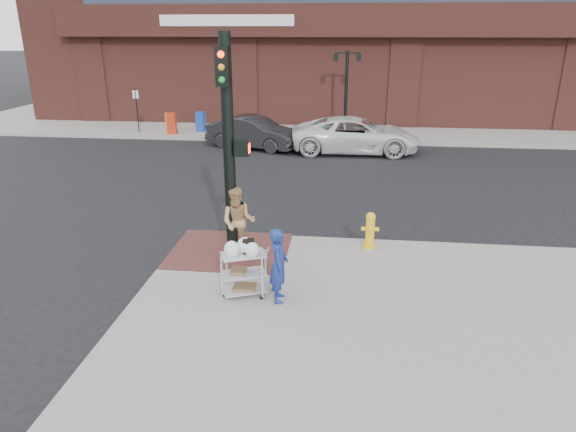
# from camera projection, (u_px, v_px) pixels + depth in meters

# --- Properties ---
(ground) EXTENTS (220.00, 220.00, 0.00)m
(ground) POSITION_uv_depth(u_px,v_px,m) (248.00, 274.00, 11.53)
(ground) COLOR black
(ground) RESTS_ON ground
(sidewalk_far) EXTENTS (65.00, 36.00, 0.15)m
(sidewalk_far) POSITION_uv_depth(u_px,v_px,m) (482.00, 97.00, 40.01)
(sidewalk_far) COLOR gray
(sidewalk_far) RESTS_ON ground
(brick_curb_ramp) EXTENTS (2.80, 2.40, 0.01)m
(brick_curb_ramp) POSITION_uv_depth(u_px,v_px,m) (230.00, 250.00, 12.38)
(brick_curb_ramp) COLOR #522A26
(brick_curb_ramp) RESTS_ON sidewalk_near
(lamp_post) EXTENTS (1.32, 0.22, 4.00)m
(lamp_post) POSITION_uv_depth(u_px,v_px,m) (346.00, 83.00, 25.33)
(lamp_post) COLOR black
(lamp_post) RESTS_ON sidewalk_far
(parking_sign) EXTENTS (0.05, 0.05, 2.20)m
(parking_sign) POSITION_uv_depth(u_px,v_px,m) (137.00, 111.00, 25.98)
(parking_sign) COLOR black
(parking_sign) RESTS_ON sidewalk_far
(traffic_signal_pole) EXTENTS (0.61, 0.51, 5.00)m
(traffic_signal_pole) POSITION_uv_depth(u_px,v_px,m) (229.00, 142.00, 11.32)
(traffic_signal_pole) COLOR black
(traffic_signal_pole) RESTS_ON sidewalk_near
(woman_blue) EXTENTS (0.41, 0.58, 1.51)m
(woman_blue) POSITION_uv_depth(u_px,v_px,m) (279.00, 265.00, 9.89)
(woman_blue) COLOR navy
(woman_blue) RESTS_ON sidewalk_near
(pedestrian_tan) EXTENTS (0.81, 0.64, 1.65)m
(pedestrian_tan) POSITION_uv_depth(u_px,v_px,m) (238.00, 222.00, 11.89)
(pedestrian_tan) COLOR tan
(pedestrian_tan) RESTS_ON sidewalk_near
(sedan_dark) EXTENTS (4.63, 2.93, 1.44)m
(sedan_dark) POSITION_uv_depth(u_px,v_px,m) (254.00, 133.00, 23.31)
(sedan_dark) COLOR black
(sedan_dark) RESTS_ON ground
(minivan_white) EXTENTS (5.61, 2.68, 1.54)m
(minivan_white) POSITION_uv_depth(u_px,v_px,m) (356.00, 135.00, 22.49)
(minivan_white) COLOR silver
(minivan_white) RESTS_ON ground
(utility_cart) EXTENTS (0.98, 0.77, 1.19)m
(utility_cart) POSITION_uv_depth(u_px,v_px,m) (244.00, 270.00, 10.18)
(utility_cart) COLOR #AFAFB4
(utility_cart) RESTS_ON sidewalk_near
(fire_hydrant) EXTENTS (0.43, 0.30, 0.91)m
(fire_hydrant) POSITION_uv_depth(u_px,v_px,m) (370.00, 230.00, 12.41)
(fire_hydrant) COLOR yellow
(fire_hydrant) RESTS_ON sidewalk_near
(newsbox_red) EXTENTS (0.48, 0.44, 1.05)m
(newsbox_red) POSITION_uv_depth(u_px,v_px,m) (172.00, 123.00, 25.76)
(newsbox_red) COLOR #B52B14
(newsbox_red) RESTS_ON sidewalk_far
(newsbox_yellow) EXTENTS (0.41, 0.37, 0.93)m
(newsbox_yellow) POSITION_uv_depth(u_px,v_px,m) (170.00, 122.00, 26.57)
(newsbox_yellow) COLOR gold
(newsbox_yellow) RESTS_ON sidewalk_far
(newsbox_blue) EXTENTS (0.49, 0.46, 1.00)m
(newsbox_blue) POSITION_uv_depth(u_px,v_px,m) (201.00, 122.00, 26.39)
(newsbox_blue) COLOR #173E9B
(newsbox_blue) RESTS_ON sidewalk_far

